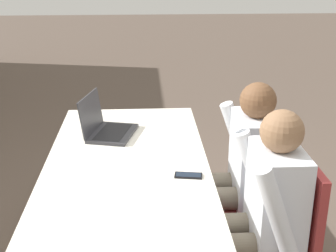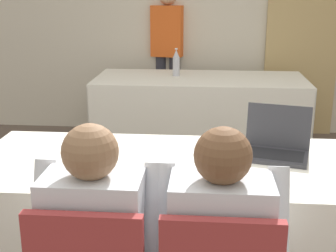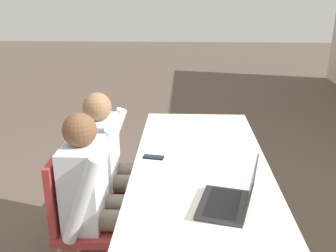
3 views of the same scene
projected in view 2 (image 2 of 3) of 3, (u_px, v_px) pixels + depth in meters
name	position (u px, v px, depth m)	size (l,w,h in m)	color
wall_back	(193.00, 10.00, 5.09)	(12.00, 0.06, 2.70)	beige
curtain_panel	(304.00, 13.00, 4.94)	(0.77, 0.04, 2.65)	tan
conference_table_near	(171.00, 193.00, 2.41)	(2.03, 0.87, 0.75)	white
conference_table_far	(200.00, 95.00, 4.57)	(2.03, 0.87, 0.75)	white
laptop	(275.00, 147.00, 2.43)	(0.39, 0.35, 0.25)	#333338
cell_phone	(153.00, 185.00, 2.06)	(0.08, 0.15, 0.01)	black
paper_beside_laptop	(191.00, 163.00, 2.34)	(0.25, 0.32, 0.00)	white
paper_centre_table	(47.00, 145.00, 2.60)	(0.29, 0.35, 0.00)	white
water_bottle	(176.00, 63.00, 4.59)	(0.07, 0.07, 0.27)	#B7B7C1
person_checkered_shirt	(100.00, 244.00, 1.80)	(0.50, 0.52, 1.15)	#665B4C
person_white_shirt	(219.00, 249.00, 1.76)	(0.50, 0.52, 1.15)	#665B4C
person_red_shirt	(168.00, 50.00, 5.21)	(0.37, 0.26, 1.59)	#33333D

